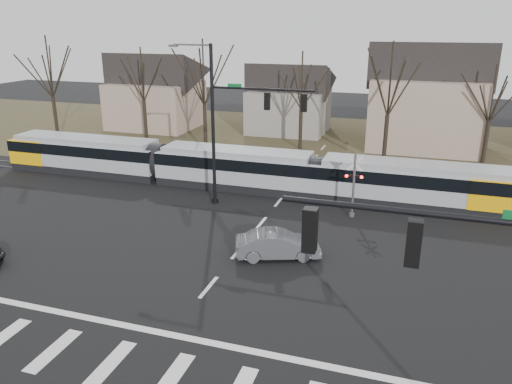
% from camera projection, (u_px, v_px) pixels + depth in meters
% --- Properties ---
extents(ground, '(140.00, 140.00, 0.00)m').
position_uv_depth(ground, '(190.00, 310.00, 20.82)').
color(ground, black).
extents(grass_verge, '(140.00, 28.00, 0.01)m').
position_uv_depth(grass_verge, '(327.00, 143.00, 49.63)').
color(grass_verge, '#38331E').
rests_on(grass_verge, ground).
extents(crosswalk, '(27.00, 2.60, 0.01)m').
position_uv_depth(crosswalk, '(140.00, 370.00, 17.22)').
color(crosswalk, silver).
rests_on(crosswalk, ground).
extents(stop_line, '(28.00, 0.35, 0.01)m').
position_uv_depth(stop_line, '(170.00, 334.00, 19.20)').
color(stop_line, silver).
rests_on(stop_line, ground).
extents(lane_dashes, '(0.18, 30.00, 0.01)m').
position_uv_depth(lane_dashes, '(286.00, 192.00, 35.22)').
color(lane_dashes, silver).
rests_on(lane_dashes, ground).
extents(rail_pair, '(90.00, 1.52, 0.06)m').
position_uv_depth(rail_pair, '(286.00, 193.00, 35.04)').
color(rail_pair, '#59595E').
rests_on(rail_pair, ground).
extents(tram, '(37.56, 2.79, 2.85)m').
position_uv_depth(tram, '(234.00, 167.00, 35.86)').
color(tram, gray).
rests_on(tram, ground).
extents(sedan, '(4.38, 5.30, 1.42)m').
position_uv_depth(sedan, '(278.00, 244.00, 25.31)').
color(sedan, '#515358').
rests_on(sedan, ground).
extents(signal_pole_near_right, '(6.72, 0.44, 8.00)m').
position_uv_depth(signal_pole_near_right, '(487.00, 326.00, 10.80)').
color(signal_pole_near_right, black).
rests_on(signal_pole_near_right, ground).
extents(signal_pole_far, '(9.28, 0.44, 10.20)m').
position_uv_depth(signal_pole_far, '(236.00, 119.00, 30.93)').
color(signal_pole_far, black).
rests_on(signal_pole_far, ground).
extents(rail_crossing_signal, '(1.08, 0.36, 4.00)m').
position_uv_depth(rail_crossing_signal, '(353.00, 187.00, 30.27)').
color(rail_crossing_signal, '#59595B').
rests_on(rail_crossing_signal, ground).
extents(tree_row, '(59.20, 7.20, 10.00)m').
position_uv_depth(tree_row, '(341.00, 102.00, 42.03)').
color(tree_row, black).
rests_on(tree_row, ground).
extents(house_a, '(9.72, 8.64, 8.60)m').
position_uv_depth(house_a, '(155.00, 87.00, 55.82)').
color(house_a, gray).
rests_on(house_a, ground).
extents(house_b, '(8.64, 7.56, 7.65)m').
position_uv_depth(house_b, '(289.00, 95.00, 53.41)').
color(house_b, gray).
rests_on(house_b, ground).
extents(house_c, '(10.80, 8.64, 10.10)m').
position_uv_depth(house_c, '(428.00, 92.00, 46.22)').
color(house_c, gray).
rests_on(house_c, ground).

